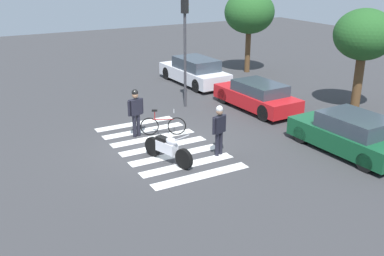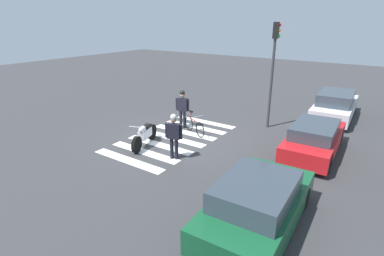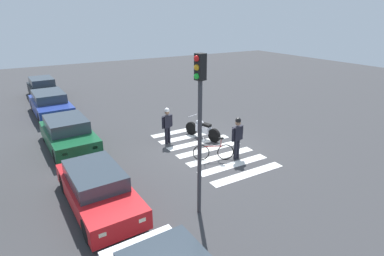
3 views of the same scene
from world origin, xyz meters
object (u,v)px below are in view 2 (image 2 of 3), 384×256
object	(u,v)px
car_red_convertible	(314,138)
car_white_van	(335,105)
police_motorcycle	(145,135)
car_green_compact	(257,204)
officer_on_foot	(174,133)
traffic_light_pole	(274,60)
officer_by_motorcycle	(182,106)
leaning_bicycle	(194,126)

from	to	relation	value
car_red_convertible	car_white_van	bearing A→B (deg)	-177.53
police_motorcycle	car_red_convertible	distance (m)	6.73
car_white_van	car_green_compact	world-z (taller)	car_white_van
officer_on_foot	car_green_compact	bearing A→B (deg)	64.72
car_green_compact	traffic_light_pole	world-z (taller)	traffic_light_pole
officer_by_motorcycle	leaning_bicycle	bearing A→B (deg)	68.39
officer_by_motorcycle	car_green_compact	xyz separation A→B (m)	(4.91, 5.88, -0.42)
police_motorcycle	leaning_bicycle	xyz separation A→B (m)	(-2.30, 0.92, -0.08)
car_white_van	officer_on_foot	bearing A→B (deg)	-24.27
officer_on_foot	car_red_convertible	size ratio (longest dim) A/B	0.40
officer_by_motorcycle	traffic_light_pole	size ratio (longest dim) A/B	0.38
car_white_van	officer_by_motorcycle	bearing A→B (deg)	-44.77
car_white_van	car_red_convertible	size ratio (longest dim) A/B	1.09
officer_on_foot	car_green_compact	xyz separation A→B (m)	(1.94, 4.10, -0.36)
leaning_bicycle	car_white_van	size ratio (longest dim) A/B	0.33
police_motorcycle	car_white_van	distance (m)	10.18
police_motorcycle	officer_on_foot	size ratio (longest dim) A/B	1.18
leaning_bicycle	car_green_compact	xyz separation A→B (m)	(4.55, 4.96, 0.26)
officer_on_foot	car_red_convertible	xyz separation A→B (m)	(-3.46, 4.17, -0.39)
leaning_bicycle	car_green_compact	world-z (taller)	car_green_compact
officer_on_foot	officer_by_motorcycle	world-z (taller)	officer_by_motorcycle
leaning_bicycle	traffic_light_pole	xyz separation A→B (m)	(-2.78, 2.45, 2.82)
officer_by_motorcycle	car_green_compact	size ratio (longest dim) A/B	0.44
car_red_convertible	car_green_compact	xyz separation A→B (m)	(5.40, -0.06, 0.03)
officer_on_foot	car_white_van	world-z (taller)	officer_on_foot
leaning_bicycle	car_red_convertible	world-z (taller)	car_red_convertible
traffic_light_pole	car_green_compact	bearing A→B (deg)	18.92
officer_by_motorcycle	traffic_light_pole	bearing A→B (deg)	125.52
leaning_bicycle	car_red_convertible	distance (m)	5.10
car_red_convertible	leaning_bicycle	bearing A→B (deg)	-80.30
leaning_bicycle	traffic_light_pole	distance (m)	4.65
officer_on_foot	car_white_van	bearing A→B (deg)	155.73
police_motorcycle	car_green_compact	distance (m)	6.29
car_green_compact	traffic_light_pole	distance (m)	8.15
traffic_light_pole	car_red_convertible	bearing A→B (deg)	53.31
officer_on_foot	traffic_light_pole	xyz separation A→B (m)	(-5.38, 1.59, 2.19)
leaning_bicycle	officer_by_motorcycle	world-z (taller)	officer_by_motorcycle
car_red_convertible	car_green_compact	world-z (taller)	car_green_compact
car_white_van	traffic_light_pole	distance (m)	4.81
car_green_compact	officer_on_foot	bearing A→B (deg)	-115.28
car_green_compact	police_motorcycle	bearing A→B (deg)	-110.95
car_white_van	car_green_compact	xyz separation A→B (m)	(10.68, 0.16, -0.04)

